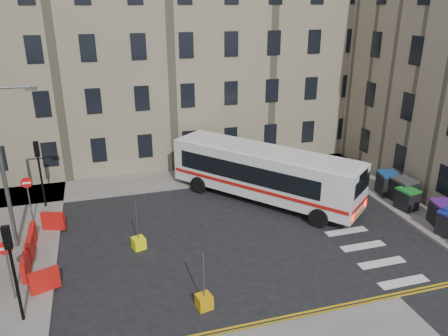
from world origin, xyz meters
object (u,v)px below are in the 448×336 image
wheelie_bin_d (403,190)px  wheelie_bin_c (407,199)px  bus (264,172)px  wheelie_bin_e (387,183)px  wheelie_bin_b (441,213)px  streetlamp (2,169)px  bollard_yellow (139,243)px  bollard_chevron (204,301)px

wheelie_bin_d → wheelie_bin_c: bearing=-121.4°
bus → wheelie_bin_d: bus is taller
wheelie_bin_e → wheelie_bin_b: bearing=-73.2°
streetlamp → wheelie_bin_d: streetlamp is taller
bus → wheelie_bin_e: bearing=-51.5°
streetlamp → wheelie_bin_d: size_ratio=5.60×
bus → wheelie_bin_b: (8.20, -6.02, -1.08)m
bus → wheelie_bin_b: bearing=-75.7°
wheelie_bin_d → wheelie_bin_e: size_ratio=0.96×
streetlamp → wheelie_bin_c: 22.08m
wheelie_bin_e → bollard_yellow: (-16.01, -1.95, -0.58)m
bus → wheelie_bin_e: 8.09m
streetlamp → wheelie_bin_d: 22.48m
wheelie_bin_d → bollard_chevron: (-14.19, -6.16, -0.58)m
bollard_chevron → wheelie_bin_e: bearing=27.8°
wheelie_bin_d → bollard_chevron: size_ratio=2.42×
bollard_yellow → streetlamp: bearing=163.6°
wheelie_bin_e → bollard_yellow: 16.14m
wheelie_bin_b → bollard_yellow: wheelie_bin_b is taller
streetlamp → wheelie_bin_b: (22.29, -4.14, -3.51)m
streetlamp → bollard_chevron: size_ratio=13.57×
wheelie_bin_d → bollard_chevron: 15.48m
wheelie_bin_e → bollard_chevron: size_ratio=2.53×
wheelie_bin_b → bollard_yellow: bearing=-175.5°
bus → streetlamp: bearing=148.2°
streetlamp → wheelie_bin_b: size_ratio=5.76×
wheelie_bin_b → wheelie_bin_d: (-0.10, 3.15, 0.06)m
bus → bollard_yellow: bus is taller
wheelie_bin_d → wheelie_bin_b: bearing=-94.0°
streetlamp → wheelie_bin_e: (21.93, 0.21, -3.46)m
bus → bollard_chevron: bus is taller
streetlamp → bollard_yellow: bearing=-16.4°
wheelie_bin_c → wheelie_bin_e: bearing=74.8°
wheelie_bin_c → streetlamp: bearing=165.5°
streetlamp → bus: streetlamp is taller
bus → bollard_yellow: bearing=164.5°
streetlamp → bollard_yellow: (5.93, -1.74, -4.04)m
wheelie_bin_d → bollard_yellow: (-16.26, -0.75, -0.58)m
wheelie_bin_c → wheelie_bin_d: bearing=55.1°
wheelie_bin_d → bollard_yellow: size_ratio=2.42×
streetlamp → wheelie_bin_c: (21.70, -2.00, -3.55)m
wheelie_bin_c → wheelie_bin_e: size_ratio=0.85×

